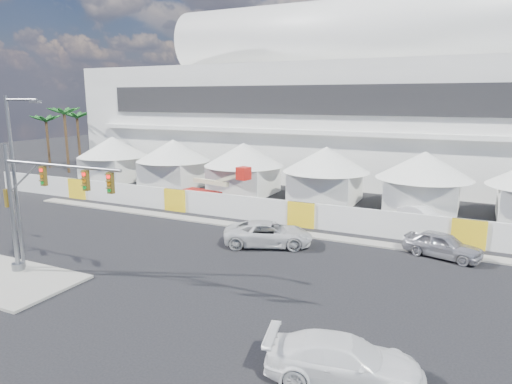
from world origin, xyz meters
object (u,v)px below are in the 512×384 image
at_px(pickup_curb, 268,234).
at_px(sedan_silver, 443,245).
at_px(lot_car_a, 421,214).
at_px(traffic_mast, 33,206).
at_px(pickup_near, 344,360).
at_px(streetlight_median, 17,172).
at_px(boom_lift, 207,193).

bearing_deg(pickup_curb, sedan_silver, -98.81).
bearing_deg(lot_car_a, pickup_curb, 173.50).
relative_size(pickup_curb, traffic_mast, 0.70).
xyz_separation_m(pickup_curb, pickup_near, (8.76, -12.89, -0.02)).
height_order(lot_car_a, traffic_mast, traffic_mast).
bearing_deg(streetlight_median, traffic_mast, -15.15).
bearing_deg(lot_car_a, pickup_near, -147.82).
distance_m(pickup_near, traffic_mast, 18.53).
relative_size(traffic_mast, streetlight_median, 0.86).
bearing_deg(pickup_curb, streetlight_median, 110.88).
height_order(pickup_curb, streetlight_median, streetlight_median).
xyz_separation_m(pickup_near, traffic_mast, (-18.11, 2.05, 3.35)).
distance_m(sedan_silver, pickup_curb, 11.31).
bearing_deg(sedan_silver, pickup_near, -172.42).
height_order(sedan_silver, boom_lift, boom_lift).
relative_size(pickup_curb, pickup_near, 1.07).
xyz_separation_m(sedan_silver, pickup_curb, (-10.99, -2.68, 0.02)).
height_order(pickup_curb, lot_car_a, pickup_curb).
height_order(lot_car_a, streetlight_median, streetlight_median).
relative_size(sedan_silver, pickup_curb, 0.79).
height_order(traffic_mast, boom_lift, traffic_mast).
bearing_deg(lot_car_a, sedan_silver, -132.97).
xyz_separation_m(pickup_curb, lot_car_a, (8.82, 10.96, -0.18)).
relative_size(lot_car_a, boom_lift, 0.49).
height_order(sedan_silver, lot_car_a, sedan_silver).
distance_m(pickup_near, lot_car_a, 23.85).
relative_size(sedan_silver, traffic_mast, 0.56).
distance_m(sedan_silver, pickup_near, 15.73).
relative_size(sedan_silver, boom_lift, 0.59).
height_order(sedan_silver, streetlight_median, streetlight_median).
height_order(lot_car_a, boom_lift, boom_lift).
distance_m(sedan_silver, lot_car_a, 8.56).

